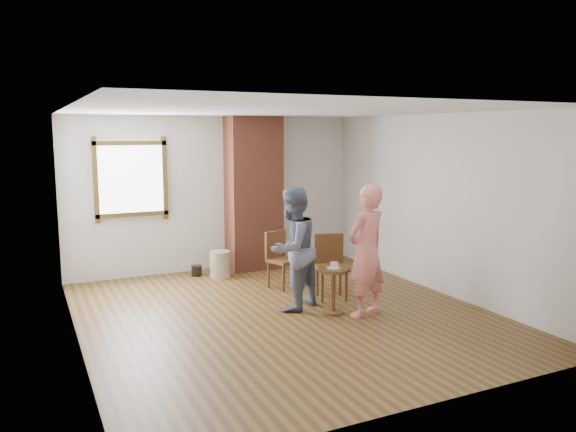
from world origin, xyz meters
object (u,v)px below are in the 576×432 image
object	(u,v)px
dining_chair_left	(330,263)
man	(292,249)
dining_chair_right	(280,256)
person_pink	(366,251)
side_table	(333,283)
stoneware_crock	(220,264)

from	to	relation	value
dining_chair_left	man	size ratio (longest dim) A/B	0.55
dining_chair_left	dining_chair_right	size ratio (longest dim) A/B	1.05
dining_chair_left	person_pink	distance (m)	0.95
dining_chair_right	side_table	bearing A→B (deg)	-104.92
stoneware_crock	side_table	xyz separation A→B (m)	(0.74, -2.38, 0.19)
stoneware_crock	person_pink	xyz separation A→B (m)	(1.07, -2.63, 0.63)
side_table	person_pink	bearing A→B (deg)	-37.06
stoneware_crock	man	xyz separation A→B (m)	(0.34, -1.99, 0.60)
dining_chair_right	stoneware_crock	bearing A→B (deg)	104.78
dining_chair_left	person_pink	bearing A→B (deg)	-72.96
dining_chair_right	person_pink	distance (m)	1.76
side_table	person_pink	world-z (taller)	person_pink
dining_chair_left	man	bearing A→B (deg)	-144.38
person_pink	dining_chair_left	bearing A→B (deg)	-106.16
side_table	stoneware_crock	bearing A→B (deg)	107.18
stoneware_crock	dining_chair_left	xyz separation A→B (m)	(1.06, -1.74, 0.29)
stoneware_crock	dining_chair_right	bearing A→B (deg)	-56.35
side_table	person_pink	xyz separation A→B (m)	(0.33, -0.25, 0.44)
stoneware_crock	side_table	distance (m)	2.50
stoneware_crock	dining_chair_left	world-z (taller)	dining_chair_left
dining_chair_left	dining_chair_right	world-z (taller)	dining_chair_left
dining_chair_right	side_table	size ratio (longest dim) A/B	1.42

